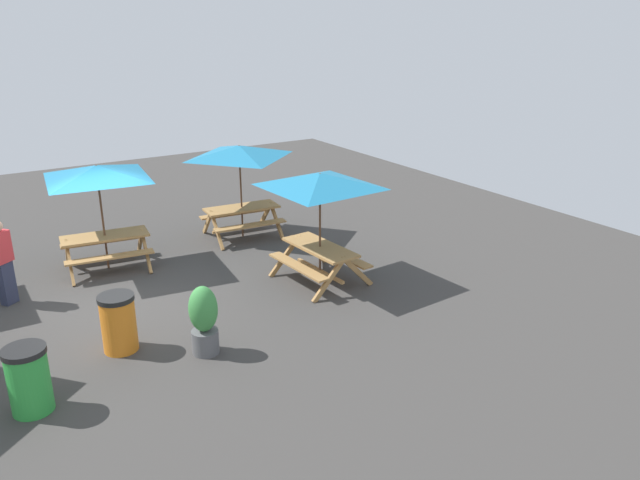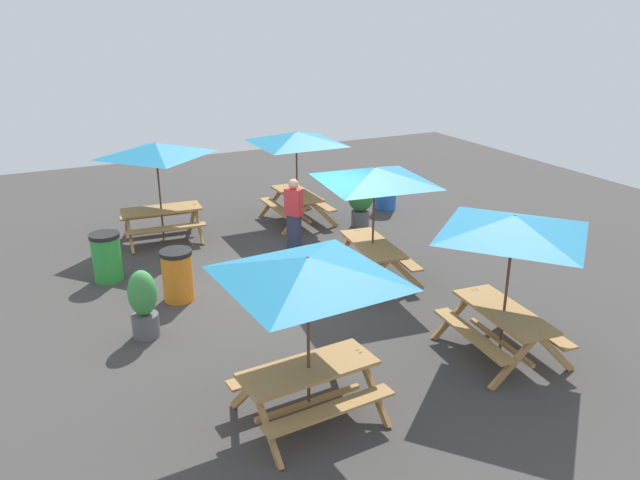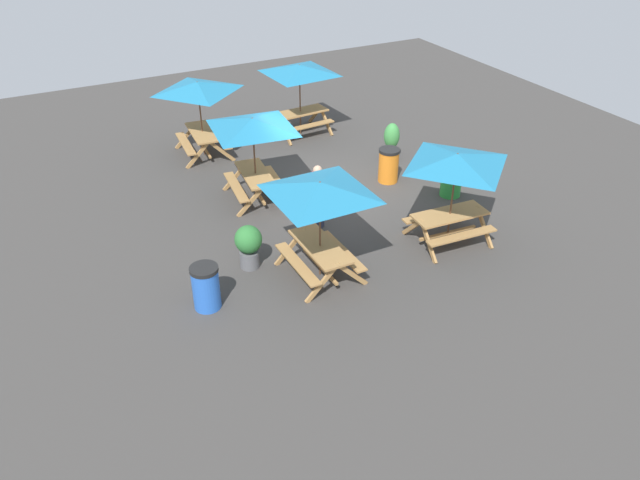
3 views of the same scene
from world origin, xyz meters
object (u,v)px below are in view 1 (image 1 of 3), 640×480
at_px(trash_bin_green, 29,380).
at_px(potted_plant_0, 204,319).
at_px(person_standing, 3,260).
at_px(picnic_table_4, 98,180).
at_px(picnic_table_2, 320,188).
at_px(trash_bin_orange, 119,323).
at_px(picnic_table_3, 240,158).

xyz_separation_m(trash_bin_green, potted_plant_0, (-2.66, -0.20, 0.11)).
bearing_deg(potted_plant_0, person_standing, -56.89).
bearing_deg(person_standing, picnic_table_4, -15.81).
height_order(picnic_table_2, trash_bin_orange, picnic_table_2).
distance_m(picnic_table_4, trash_bin_orange, 4.08).
distance_m(picnic_table_2, trash_bin_green, 6.25).
bearing_deg(picnic_table_2, trash_bin_orange, -85.33).
relative_size(picnic_table_2, person_standing, 1.69).
bearing_deg(picnic_table_2, picnic_table_4, -134.74).
distance_m(picnic_table_3, picnic_table_4, 3.42).
distance_m(picnic_table_4, trash_bin_green, 5.48).
bearing_deg(picnic_table_2, picnic_table_3, 178.48).
bearing_deg(potted_plant_0, picnic_table_4, -85.12).
bearing_deg(picnic_table_4, trash_bin_green, 71.35).
xyz_separation_m(picnic_table_3, trash_bin_green, (5.68, 5.08, -1.49)).
distance_m(picnic_table_2, potted_plant_0, 3.76).
bearing_deg(trash_bin_orange, trash_bin_green, 34.44).
relative_size(picnic_table_3, trash_bin_green, 2.38).
height_order(picnic_table_3, person_standing, picnic_table_3).
distance_m(picnic_table_2, trash_bin_orange, 4.61).
bearing_deg(picnic_table_4, trash_bin_orange, 85.36).
bearing_deg(person_standing, trash_bin_green, -129.47).
bearing_deg(picnic_table_3, person_standing, 16.38).
height_order(picnic_table_3, potted_plant_0, picnic_table_3).
relative_size(picnic_table_3, trash_bin_orange, 2.38).
xyz_separation_m(picnic_table_2, person_standing, (5.62, -2.28, -1.10)).
distance_m(picnic_table_3, person_standing, 5.70).
relative_size(picnic_table_2, trash_bin_green, 2.88).
bearing_deg(picnic_table_3, potted_plant_0, 63.19).
distance_m(picnic_table_4, potted_plant_0, 4.78).
bearing_deg(potted_plant_0, picnic_table_3, -121.75).
height_order(picnic_table_3, picnic_table_4, same).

